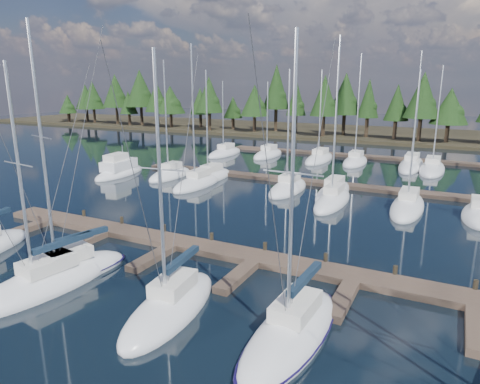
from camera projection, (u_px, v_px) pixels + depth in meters
The scene contains 11 objects.
ground at pixel (315, 211), 37.23m from camera, with size 260.00×260.00×0.00m, color black.
far_shore at pixel (401, 135), 89.02m from camera, with size 220.00×30.00×0.60m, color #2F281A.
main_dock at pixel (254, 262), 26.25m from camera, with size 44.00×6.13×0.90m.
back_docks at pixel (362, 170), 54.11m from camera, with size 50.00×21.80×0.40m.
front_sailboat_1 at pixel (64, 273), 24.49m from camera, with size 4.71×8.41×14.77m.
front_sailboat_2 at pixel (43, 285), 23.10m from camera, with size 4.11×9.08×12.70m.
front_sailboat_3 at pixel (171, 307), 20.81m from camera, with size 3.58×8.11×13.08m.
front_sailboat_4 at pixel (292, 332), 18.70m from camera, with size 3.24×9.03×13.58m.
back_sailboat_rows at pixel (359, 177), 49.81m from camera, with size 46.49×32.73×16.11m.
motor_yacht_left at pixel (119, 171), 52.04m from camera, with size 3.78×8.90×4.32m.
tree_line at pixel (394, 101), 79.09m from camera, with size 183.02×11.62×14.23m.
Camera 1 is at (10.23, -4.78, 10.85)m, focal length 32.00 mm.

